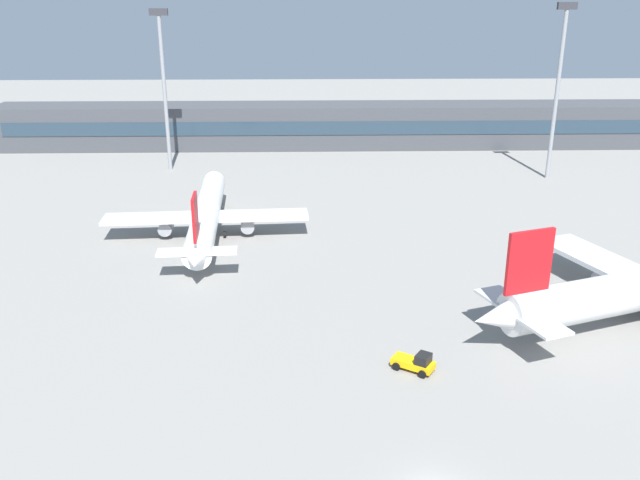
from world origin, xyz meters
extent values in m
plane|color=gray|center=(0.00, 40.00, 0.00)|extent=(400.00, 400.00, 0.00)
cube|color=#3F4247|center=(0.00, 108.80, 4.50)|extent=(147.20, 12.00, 9.00)
cube|color=#263847|center=(0.00, 102.75, 4.95)|extent=(139.84, 0.16, 2.80)
cone|color=silver|center=(8.42, 18.05, 3.47)|extent=(4.70, 3.98, 2.80)
cube|color=red|center=(11.42, 19.12, 8.36)|extent=(4.49, 1.91, 5.78)
cube|color=silver|center=(11.12, 19.01, 3.68)|extent=(6.30, 10.89, 0.25)
cylinder|color=gray|center=(24.65, 30.53, 1.67)|extent=(3.88, 3.11, 2.10)
cylinder|color=black|center=(24.86, 26.81, 0.53)|extent=(1.13, 0.75, 1.05)
cylinder|color=white|center=(-21.24, 51.24, 2.98)|extent=(5.43, 32.67, 3.43)
cone|color=white|center=(-22.34, 69.01, 2.98)|extent=(3.49, 3.97, 3.26)
cone|color=white|center=(-20.16, 33.64, 2.98)|extent=(2.61, 3.57, 2.40)
cube|color=red|center=(-20.32, 36.37, 7.18)|extent=(0.57, 3.99, 4.97)
cube|color=silver|center=(-20.31, 36.09, 3.16)|extent=(9.17, 3.08, 0.22)
cube|color=silver|center=(-21.19, 50.34, 2.71)|extent=(27.31, 6.00, 0.45)
cylinder|color=gray|center=(-15.78, 50.67, 1.44)|extent=(1.98, 3.00, 1.81)
cylinder|color=gray|center=(-26.60, 50.00, 1.44)|extent=(1.98, 3.00, 1.81)
cylinder|color=black|center=(-21.95, 62.60, 0.45)|extent=(0.42, 0.92, 0.90)
cylinder|color=black|center=(-18.79, 49.58, 0.45)|extent=(0.42, 0.92, 0.90)
cylinder|color=black|center=(-23.48, 49.29, 0.45)|extent=(0.42, 0.92, 0.90)
cube|color=#F2B20C|center=(0.97, 15.31, 0.65)|extent=(3.83, 3.22, 0.60)
cube|color=black|center=(1.72, 14.82, 1.30)|extent=(1.69, 1.77, 0.90)
cylinder|color=black|center=(1.55, 14.00, 0.35)|extent=(0.72, 0.59, 0.70)
cylinder|color=black|center=(2.40, 15.31, 0.35)|extent=(0.72, 0.59, 0.70)
cylinder|color=black|center=(-0.46, 15.31, 0.35)|extent=(0.72, 0.59, 0.70)
cylinder|color=black|center=(0.39, 16.62, 0.35)|extent=(0.72, 0.59, 0.70)
cylinder|color=gray|center=(-33.12, 88.26, 13.70)|extent=(0.70, 0.70, 27.41)
cube|color=#333338|center=(-33.12, 88.26, 28.01)|extent=(3.20, 0.80, 1.20)
cylinder|color=gray|center=(35.41, 79.98, 14.23)|extent=(0.70, 0.70, 28.45)
cube|color=#333338|center=(35.41, 79.98, 29.05)|extent=(3.20, 0.80, 1.20)
camera|label=1|loc=(-8.34, -34.01, 29.77)|focal=37.17mm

